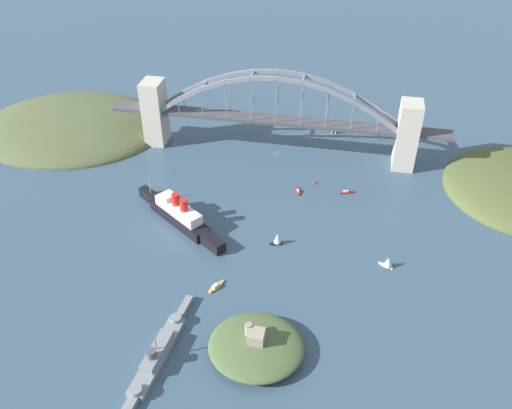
{
  "coord_description": "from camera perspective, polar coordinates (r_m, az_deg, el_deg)",
  "views": [
    {
      "loc": [
        -54.53,
        359.55,
        216.7
      ],
      "look_at": [
        0.0,
        80.06,
        8.0
      ],
      "focal_mm": 38.09,
      "sensor_mm": 36.0,
      "label": 1
    }
  ],
  "objects": [
    {
      "name": "ground_plane",
      "position": [
        423.33,
        2.08,
        5.42
      ],
      "size": [
        1400.0,
        1400.0,
        0.0
      ],
      "primitive_type": "plane",
      "color": "#385166"
    },
    {
      "name": "channel_marker_buoy",
      "position": [
        389.79,
        6.18,
        2.42
      ],
      "size": [
        2.2,
        2.2,
        2.75
      ],
      "color": "red",
      "rests_on": "ground"
    },
    {
      "name": "small_boat_4",
      "position": [
        325.45,
        13.7,
        -5.9
      ],
      "size": [
        8.63,
        6.83,
        8.13
      ],
      "color": "silver",
      "rests_on": "ground"
    },
    {
      "name": "small_boat_2",
      "position": [
        382.44,
        9.51,
        1.29
      ],
      "size": [
        10.67,
        5.3,
        2.06
      ],
      "color": "#B2231E",
      "rests_on": "ground"
    },
    {
      "name": "seaplane_second_in_formation",
      "position": [
        468.34,
        3.61,
        8.91
      ],
      "size": [
        9.27,
        8.12,
        5.07
      ],
      "color": "#B7B7B2",
      "rests_on": "ground"
    },
    {
      "name": "small_boat_1",
      "position": [
        331.9,
        2.25,
        -3.61
      ],
      "size": [
        7.95,
        5.69,
        9.09
      ],
      "color": "black",
      "rests_on": "ground"
    },
    {
      "name": "harbor_arch_bridge",
      "position": [
        409.79,
        2.17,
        8.76
      ],
      "size": [
        254.33,
        19.55,
        65.74
      ],
      "color": "beige",
      "rests_on": "ground"
    },
    {
      "name": "fort_island_mid_harbor",
      "position": [
        273.48,
        0.01,
        -14.64
      ],
      "size": [
        47.28,
        43.91,
        15.33
      ],
      "color": "#4C6038",
      "rests_on": "ground"
    },
    {
      "name": "small_boat_0",
      "position": [
        306.86,
        -4.23,
        -8.58
      ],
      "size": [
        6.99,
        11.07,
        2.49
      ],
      "color": "gold",
      "rests_on": "ground"
    },
    {
      "name": "seaplane_taxiing_near_bridge",
      "position": [
        455.01,
        8.2,
        7.71
      ],
      "size": [
        9.86,
        7.68,
        4.94
      ],
      "color": "#B7B7B2",
      "rests_on": "ground"
    },
    {
      "name": "small_boat_3",
      "position": [
        379.3,
        4.43,
        1.41
      ],
      "size": [
        3.39,
        10.29,
        2.06
      ],
      "color": "#B2231E",
      "rests_on": "ground"
    },
    {
      "name": "ocean_liner",
      "position": [
        350.56,
        -8.05,
        -1.06
      ],
      "size": [
        72.37,
        55.18,
        21.19
      ],
      "color": "black",
      "rests_on": "ground"
    },
    {
      "name": "naval_cruiser",
      "position": [
        276.42,
        -10.37,
        -15.3
      ],
      "size": [
        13.66,
        81.33,
        16.82
      ],
      "color": "gray",
      "rests_on": "ground"
    },
    {
      "name": "headland_east_shore",
      "position": [
        484.61,
        -18.34,
        7.75
      ],
      "size": [
        154.46,
        133.41,
        24.68
      ],
      "color": "#515B38",
      "rests_on": "ground"
    }
  ]
}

